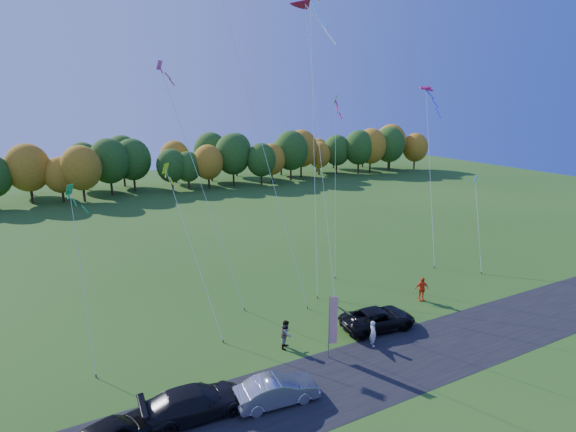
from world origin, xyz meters
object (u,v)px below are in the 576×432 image
black_suv (378,319)px  feather_flag (332,320)px  silver_sedan (277,390)px  person_east (422,289)px

black_suv → feather_flag: 5.29m
silver_sedan → person_east: (15.42, 5.70, 0.24)m
feather_flag → silver_sedan: bearing=-155.0°
black_suv → silver_sedan: 10.31m
black_suv → feather_flag: feather_flag is taller
person_east → feather_flag: feather_flag is taller
silver_sedan → feather_flag: feather_flag is taller
black_suv → feather_flag: size_ratio=1.29×
feather_flag → person_east: bearing=18.0°
black_suv → person_east: 6.14m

